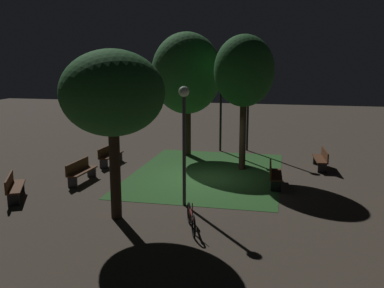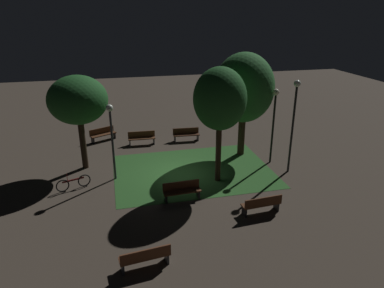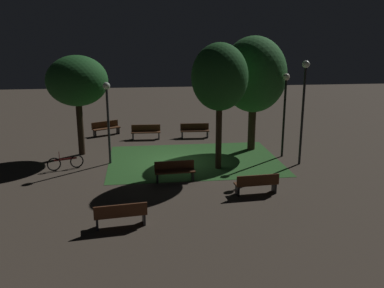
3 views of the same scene
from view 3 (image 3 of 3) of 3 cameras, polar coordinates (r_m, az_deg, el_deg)
ground_plane at (r=21.77m, az=-1.95°, el=-2.41°), size 60.00×60.00×0.00m
grass_lawn at (r=22.00m, az=0.27°, el=-2.20°), size 8.77×6.39×0.01m
bench_front_left at (r=26.60m, az=0.37°, el=1.91°), size 1.82×0.58×0.88m
bench_corner at (r=26.39m, az=-6.25°, el=1.71°), size 1.82×0.56×0.88m
bench_near_trees at (r=18.95m, az=-2.35°, el=-3.58°), size 1.82×0.57×0.88m
bench_lawn_edge at (r=27.81m, az=-11.57°, el=2.18°), size 1.82×1.24×0.88m
bench_by_lamp at (r=17.58m, az=8.75°, el=-5.26°), size 1.83×0.61×0.88m
bench_back_row at (r=14.79m, az=-9.63°, el=-9.32°), size 1.85×0.70×0.88m
tree_right_canopy at (r=23.50m, az=8.35°, el=9.22°), size 3.59×3.59×6.30m
tree_back_right at (r=19.86m, az=3.76°, el=8.93°), size 2.66×2.66×6.04m
tree_left_canopy at (r=23.08m, az=-15.27°, el=8.17°), size 3.21×3.21×5.33m
lamp_post_plaza_east at (r=21.24m, az=-11.35°, el=4.76°), size 0.36×0.36×4.13m
lamp_post_near_wall at (r=22.54m, az=12.45°, el=5.74°), size 0.36×0.36×4.43m
lamp_post_plaza_west at (r=21.32m, az=14.87°, el=6.25°), size 0.36×0.36×5.17m
bicycle at (r=21.40m, az=-16.73°, el=-2.41°), size 1.67×0.64×0.93m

